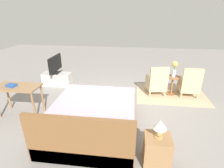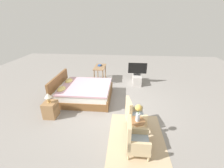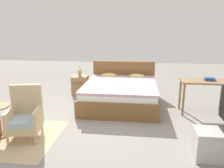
{
  "view_description": "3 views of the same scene",
  "coord_description": "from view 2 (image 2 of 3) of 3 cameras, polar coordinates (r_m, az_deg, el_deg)",
  "views": [
    {
      "loc": [
        -0.55,
        4.22,
        2.45
      ],
      "look_at": [
        -0.03,
        0.02,
        0.63
      ],
      "focal_mm": 28.0,
      "sensor_mm": 36.0,
      "label": 1
    },
    {
      "loc": [
        -4.97,
        -0.48,
        3.03
      ],
      "look_at": [
        0.27,
        -0.02,
        0.68
      ],
      "focal_mm": 24.0,
      "sensor_mm": 36.0,
      "label": 2
    },
    {
      "loc": [
        0.67,
        -4.2,
        1.92
      ],
      "look_at": [
        0.13,
        0.25,
        0.75
      ],
      "focal_mm": 35.0,
      "sensor_mm": 36.0,
      "label": 3
    }
  ],
  "objects": [
    {
      "name": "floor_rug",
      "position": [
        4.42,
        9.2,
        -19.55
      ],
      "size": [
        2.1,
        1.5,
        0.01
      ],
      "color": "tan",
      "rests_on": "ground_plane"
    },
    {
      "name": "side_table",
      "position": [
        4.18,
        9.43,
        -15.95
      ],
      "size": [
        0.4,
        0.4,
        0.58
      ],
      "color": "#936038",
      "rests_on": "ground_plane"
    },
    {
      "name": "table_lamp",
      "position": [
        5.14,
        -23.17,
        -4.43
      ],
      "size": [
        0.22,
        0.22,
        0.33
      ],
      "color": "tan",
      "rests_on": "nightstand"
    },
    {
      "name": "vanity_desk",
      "position": [
        7.61,
        -4.59,
        5.8
      ],
      "size": [
        1.04,
        0.52,
        0.77
      ],
      "color": "#8E6B47",
      "rests_on": "ground_plane"
    },
    {
      "name": "ground_plane",
      "position": [
        5.84,
        -0.46,
        -7.18
      ],
      "size": [
        16.0,
        16.0,
        0.0
      ],
      "primitive_type": "plane",
      "color": "gray"
    },
    {
      "name": "nightstand",
      "position": [
        5.37,
        -22.32,
        -8.95
      ],
      "size": [
        0.44,
        0.41,
        0.53
      ],
      "color": "#997047",
      "rests_on": "ground_plane"
    },
    {
      "name": "tv_flatscreen",
      "position": [
        7.38,
        9.67,
        5.77
      ],
      "size": [
        0.21,
        0.89,
        0.6
      ],
      "color": "black",
      "rests_on": "tv_stand"
    },
    {
      "name": "armchair_by_window_right",
      "position": [
        4.54,
        8.4,
        -11.93
      ],
      "size": [
        0.63,
        0.63,
        0.92
      ],
      "color": "#CCB284",
      "rests_on": "floor_rug"
    },
    {
      "name": "book_stack",
      "position": [
        7.67,
        -4.75,
        7.1
      ],
      "size": [
        0.25,
        0.2,
        0.06
      ],
      "color": "#284C8E",
      "rests_on": "vanity_desk"
    },
    {
      "name": "flower_vase",
      "position": [
        3.87,
        9.95,
        -10.16
      ],
      "size": [
        0.17,
        0.17,
        0.48
      ],
      "color": "silver",
      "rests_on": "side_table"
    },
    {
      "name": "armchair_by_window_left",
      "position": [
        3.8,
        9.11,
        -20.43
      ],
      "size": [
        0.54,
        0.54,
        0.92
      ],
      "color": "#CCB284",
      "rests_on": "floor_rug"
    },
    {
      "name": "bed",
      "position": [
        6.1,
        -10.94,
        -2.98
      ],
      "size": [
        1.8,
        2.12,
        0.96
      ],
      "color": "brown",
      "rests_on": "ground_plane"
    },
    {
      "name": "tv_stand",
      "position": [
        7.56,
        9.4,
        1.93
      ],
      "size": [
        0.96,
        0.4,
        0.44
      ],
      "color": "#B7B2AD",
      "rests_on": "ground_plane"
    }
  ]
}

